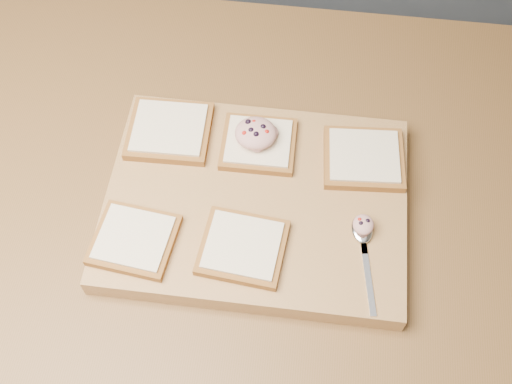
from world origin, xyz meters
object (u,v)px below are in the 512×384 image
bread_far_center (258,144)px  tuna_salad_dollop (256,133)px  cutting_board (256,203)px  spoon (363,236)px

bread_far_center → tuna_salad_dollop: size_ratio=1.79×
bread_far_center → tuna_salad_dollop: bearing=152.9°
cutting_board → bread_far_center: size_ratio=3.89×
cutting_board → spoon: (0.16, -0.05, 0.02)m
cutting_board → tuna_salad_dollop: 0.11m
tuna_salad_dollop → spoon: 0.23m
cutting_board → bread_far_center: 0.10m
spoon → bread_far_center: bearing=140.0°
tuna_salad_dollop → spoon: (0.17, -0.14, -0.03)m
bread_far_center → cutting_board: bearing=-85.3°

